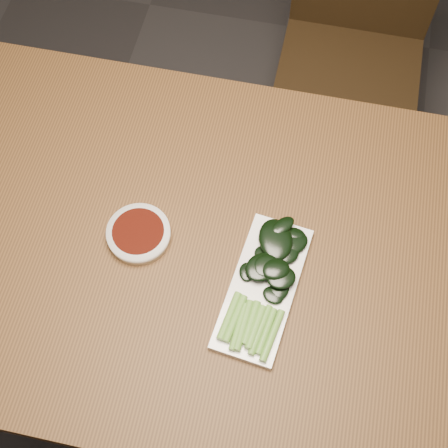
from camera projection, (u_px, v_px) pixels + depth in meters
ground at (214, 352)px, 1.85m from camera, size 6.00×6.00×0.00m
table at (209, 260)px, 1.25m from camera, size 1.40×0.80×0.75m
chair_far at (354, 44)px, 1.76m from camera, size 0.40×0.40×0.89m
sauce_bowl at (139, 234)px, 1.18m from camera, size 0.12×0.12×0.03m
serving_plate at (263, 288)px, 1.14m from camera, size 0.15×0.29×0.01m
gai_lan at (270, 272)px, 1.13m from camera, size 0.14×0.29×0.03m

